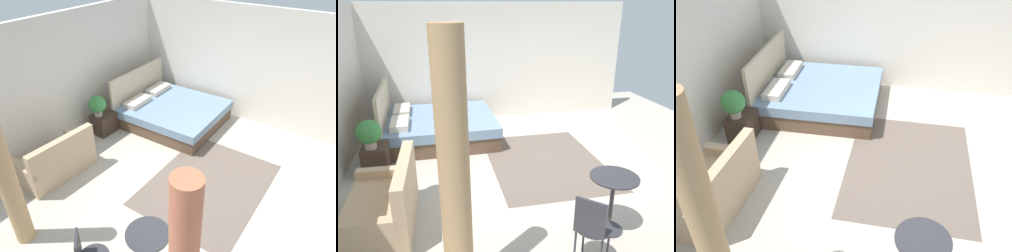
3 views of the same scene
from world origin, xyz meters
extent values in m
cube|color=#B2A899|center=(0.00, 0.00, -0.01)|extent=(8.63, 9.22, 0.02)
cube|color=silver|center=(2.81, 0.00, 1.35)|extent=(0.12, 6.22, 2.70)
cube|color=#66564C|center=(0.06, -0.34, 0.00)|extent=(2.57, 1.92, 0.01)
cube|color=brown|center=(1.58, 1.42, 0.15)|extent=(2.01, 2.16, 0.29)
cube|color=slate|center=(1.58, 1.42, 0.39)|extent=(2.05, 2.20, 0.19)
cube|color=tan|center=(1.56, 2.51, 0.59)|extent=(2.03, 0.10, 1.18)
cube|color=beige|center=(1.14, 2.19, 0.54)|extent=(0.71, 0.33, 0.12)
cube|color=beige|center=(2.00, 2.21, 0.54)|extent=(0.71, 0.33, 0.12)
cube|color=tan|center=(-1.29, 2.27, 0.20)|extent=(1.40, 0.85, 0.40)
cube|color=tan|center=(-1.30, 1.94, 0.65)|extent=(1.37, 0.19, 0.49)
cube|color=tan|center=(-0.67, 2.25, 0.46)|extent=(0.17, 0.80, 0.12)
cube|color=tan|center=(-1.90, 2.29, 0.46)|extent=(0.17, 0.80, 0.12)
cube|color=#38281E|center=(0.30, 2.54, 0.24)|extent=(0.51, 0.41, 0.47)
cylinder|color=tan|center=(0.20, 2.57, 0.53)|extent=(0.18, 0.18, 0.12)
sphere|color=#387F3D|center=(0.20, 2.57, 0.76)|extent=(0.39, 0.39, 0.39)
cylinder|color=#2D2D33|center=(-1.94, -0.49, 0.01)|extent=(0.35, 0.35, 0.02)
cylinder|color=#2D2D33|center=(-1.94, -0.49, 0.36)|extent=(0.05, 0.05, 0.73)
cylinder|color=#2D2D33|center=(-1.94, -0.49, 0.74)|extent=(0.58, 0.58, 0.02)
cylinder|color=#2D2D33|center=(-2.44, -0.21, 0.23)|extent=(0.02, 0.02, 0.46)
cylinder|color=#2D2D33|center=(-2.24, -0.01, 0.23)|extent=(0.02, 0.02, 0.46)
cylinder|color=#2D2D33|center=(-2.44, 0.18, 0.23)|extent=(0.02, 0.02, 0.46)
cylinder|color=#2D2D33|center=(-2.44, -0.01, 0.47)|extent=(0.56, 0.56, 0.02)
cube|color=#2D2D33|center=(-2.56, 0.11, 0.68)|extent=(0.24, 0.25, 0.40)
cylinder|color=tan|center=(-2.56, 1.40, 1.27)|extent=(0.27, 0.27, 2.55)
camera|label=1|loc=(-3.95, -2.18, 3.94)|focal=33.21mm
camera|label=2|loc=(-5.11, 1.51, 2.68)|focal=36.03mm
camera|label=3|loc=(-4.33, -0.16, 3.65)|focal=37.79mm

